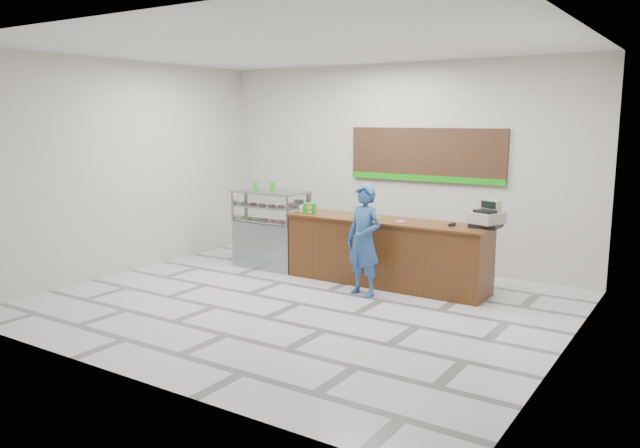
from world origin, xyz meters
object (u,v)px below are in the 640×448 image
Objects in this scene: sales_counter at (386,252)px; display_case at (271,228)px; serving_tray at (366,218)px; cash_register at (487,217)px; customer at (364,240)px.

display_case is at bearing -179.99° from sales_counter.
serving_tray is at bearing -169.54° from sales_counter.
sales_counter is 1.65m from cash_register.
cash_register is 1.77m from customer.
cash_register is at bearing 6.75° from sales_counter.
display_case is at bearing -167.27° from serving_tray.
sales_counter is at bearing 0.01° from display_case.
serving_tray is 0.27× the size of customer.
sales_counter is at bearing -152.30° from cash_register.
cash_register is (3.72, 0.18, 0.49)m from display_case.
display_case is (-2.22, -0.00, 0.16)m from sales_counter.
cash_register reaches higher than serving_tray.
customer is (-1.52, -0.85, -0.35)m from cash_register.
display_case reaches higher than serving_tray.
serving_tray is at bearing -1.78° from display_case.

